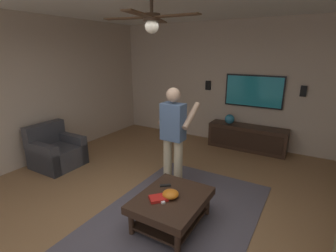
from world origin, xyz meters
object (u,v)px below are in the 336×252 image
remote_white (162,200)px  wall_speaker_right (208,85)px  bowl (171,194)px  book (159,198)px  wall_speaker_left (304,91)px  armchair (56,152)px  remote_black (165,185)px  media_console (247,138)px  ceiling_fan (151,20)px  person_standing (174,132)px  tv (254,91)px  coffee_table (171,204)px  vase_round (230,119)px

remote_white → wall_speaker_right: wall_speaker_right is taller
bowl → wall_speaker_right: bearing=15.3°
bowl → book: bowl is taller
wall_speaker_left → armchair: bearing=127.5°
remote_white → wall_speaker_right: size_ratio=0.68×
remote_black → wall_speaker_left: size_ratio=0.68×
media_console → bowl: media_console is taller
wall_speaker_right → ceiling_fan: 3.47m
armchair → ceiling_fan: size_ratio=0.68×
armchair → wall_speaker_left: bearing=36.9°
person_standing → wall_speaker_right: (2.53, 0.47, 0.43)m
media_console → book: 3.30m
media_console → wall_speaker_left: wall_speaker_left is taller
remote_white → wall_speaker_left: bearing=-74.7°
remote_white → book: 0.05m
remote_white → wall_speaker_left: 3.87m
wall_speaker_right → remote_black: bearing=-167.2°
person_standing → bowl: bearing=-151.0°
wall_speaker_left → wall_speaker_right: wall_speaker_left is taller
bowl → remote_black: bearing=45.2°
tv → person_standing: 2.62m
coffee_table → person_standing: 1.17m
media_console → vase_round: 0.57m
coffee_table → wall_speaker_left: bearing=-18.6°
tv → book: (-3.53, 0.27, -0.88)m
remote_black → wall_speaker_left: (3.22, -1.34, 0.97)m
coffee_table → tv: bearing=-2.8°
book → wall_speaker_left: 3.87m
armchair → ceiling_fan: 3.29m
vase_round → media_console: bearing=-86.2°
armchair → person_standing: 2.48m
media_console → remote_black: bearing=-6.9°
armchair → tv: 4.35m
wall_speaker_right → ceiling_fan: size_ratio=0.18×
tv → book: 3.65m
coffee_table → ceiling_fan: ceiling_fan is taller
coffee_table → person_standing: (0.87, 0.46, 0.64)m
bowl → vase_round: size_ratio=0.94×
armchair → coffee_table: 2.83m
tv → wall_speaker_left: bearing=90.8°
media_console → remote_white: bearing=-3.8°
book → wall_speaker_left: wall_speaker_left is taller
armchair → wall_speaker_right: bearing=57.7°
wall_speaker_left → remote_black: bearing=157.4°
armchair → bowl: bearing=-8.6°
person_standing → wall_speaker_right: 2.61m
media_console → wall_speaker_right: wall_speaker_right is taller
armchair → vase_round: 3.76m
tv → remote_black: bearing=-6.4°
armchair → tv: (3.02, -2.97, 1.02)m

